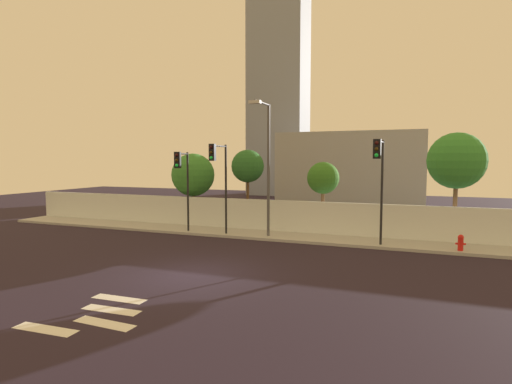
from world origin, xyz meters
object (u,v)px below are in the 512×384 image
Objects in this scene: roadside_tree_leftmost at (193,175)px; roadside_tree_midright at (323,179)px; street_lamp_curbside at (267,158)px; roadside_tree_midleft at (248,167)px; fire_hydrant at (461,242)px; traffic_light_center at (182,174)px; traffic_light_right at (219,169)px; traffic_light_left at (379,169)px; roadside_tree_rightmost at (457,161)px.

roadside_tree_midright is (8.75, 0.00, -0.09)m from roadside_tree_leftmost.
street_lamp_curbside is 4.16m from roadside_tree_midright.
street_lamp_curbside is 4.04m from roadside_tree_midleft.
roadside_tree_leftmost reaches higher than fire_hydrant.
traffic_light_center is 14.63m from fire_hydrant.
street_lamp_curbside reaches higher than traffic_light_right.
fire_hydrant is at bearing 2.97° from traffic_light_right.
street_lamp_curbside is (2.54, 0.62, 0.59)m from traffic_light_right.
street_lamp_curbside is 10.23m from fire_hydrant.
fire_hydrant is (3.61, 0.55, -3.31)m from traffic_light_left.
roadside_tree_midright is at bearing 0.00° from roadside_tree_midleft.
traffic_light_center is 0.64× the size of street_lamp_curbside.
roadside_tree_rightmost reaches higher than traffic_light_right.
street_lamp_curbside is at bearing 7.65° from traffic_light_center.
traffic_light_center reaches higher than roadside_tree_midright.
roadside_tree_midleft reaches higher than traffic_light_center.
traffic_light_center is 4.95m from street_lamp_curbside.
roadside_tree_rightmost is (7.06, 0.00, 1.04)m from roadside_tree_midright.
fire_hydrant is at bearing -24.26° from roadside_tree_midright.
traffic_light_center is 4.15m from roadside_tree_leftmost.
traffic_light_left is at bearing -17.05° from roadside_tree_leftmost.
traffic_light_center is at bearing -172.35° from street_lamp_curbside.
roadside_tree_midright is at bearing 155.74° from fire_hydrant.
roadside_tree_midleft is (-8.29, 3.75, 0.03)m from traffic_light_left.
roadside_tree_leftmost is at bearing 162.95° from traffic_light_left.
street_lamp_curbside is (4.83, 0.65, 0.86)m from traffic_light_center.
roadside_tree_rightmost reaches higher than roadside_tree_midright.
street_lamp_curbside reaches higher than traffic_light_left.
fire_hydrant is 16.40m from roadside_tree_leftmost.
roadside_tree_midleft is (3.94, 0.00, 0.59)m from roadside_tree_leftmost.
traffic_light_center is 0.93× the size of roadside_tree_midleft.
traffic_light_left is at bearing -47.16° from roadside_tree_midright.
traffic_light_right is 1.19× the size of roadside_tree_midright.
roadside_tree_midright is at bearing 37.81° from traffic_light_right.
traffic_light_center is 0.80× the size of roadside_tree_rightmost.
fire_hydrant is 8.23m from roadside_tree_midright.
roadside_tree_rightmost is at bearing 15.08° from traffic_light_center.
traffic_light_left is 0.89× the size of roadside_tree_rightmost.
fire_hydrant is 0.15× the size of roadside_tree_midleft.
traffic_light_left is at bearing -24.36° from roadside_tree_midleft.
roadside_tree_midleft is at bearing 127.13° from street_lamp_curbside.
traffic_light_center is 1.10× the size of roadside_tree_midright.
traffic_light_left is at bearing 0.51° from traffic_light_center.
roadside_tree_midright is at bearing 28.08° from traffic_light_center.
fire_hydrant is at bearing 0.01° from street_lamp_curbside.
traffic_light_left is 1.02× the size of traffic_light_right.
traffic_light_left is at bearing -133.67° from roadside_tree_rightmost.
traffic_light_right is 0.87× the size of roadside_tree_rightmost.
roadside_tree_midleft is 4.86m from roadside_tree_midright.
traffic_light_center is at bearing -179.32° from traffic_light_right.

